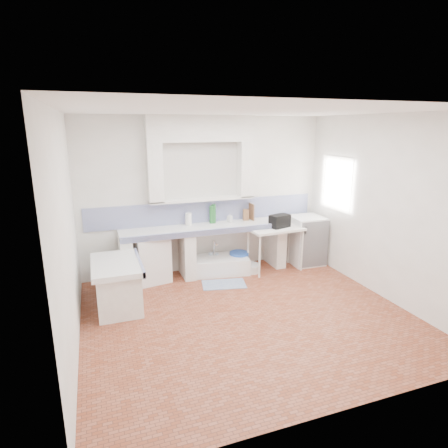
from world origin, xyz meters
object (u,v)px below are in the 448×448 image
object	(u,v)px
side_table	(275,249)
sink	(218,265)
fridge	(306,240)
stove	(151,259)

from	to	relation	value
side_table	sink	bearing A→B (deg)	163.17
sink	side_table	world-z (taller)	side_table
sink	side_table	bearing A→B (deg)	-4.36
side_table	fridge	world-z (taller)	fridge
sink	fridge	distance (m)	1.82
stove	side_table	world-z (taller)	stove
fridge	side_table	bearing A→B (deg)	-167.31
sink	fridge	size ratio (longest dim) A/B	1.17
sink	fridge	xyz separation A→B (m)	(1.78, -0.11, 0.34)
sink	fridge	bearing A→B (deg)	5.41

